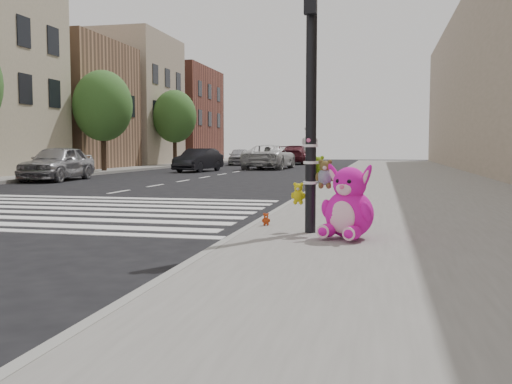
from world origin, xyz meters
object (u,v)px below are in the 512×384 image
(signal_pole, at_px, (313,121))
(car_dark_far, at_px, (199,160))
(car_white_near, at_px, (270,157))
(red_teddy, at_px, (266,219))
(car_silver_far, at_px, (58,163))
(pink_bunny, at_px, (348,208))

(signal_pole, relative_size, car_dark_far, 0.98)
(car_dark_far, bearing_deg, car_white_near, 64.72)
(red_teddy, distance_m, car_white_near, 27.97)
(car_silver_far, bearing_deg, signal_pole, -51.78)
(red_teddy, xyz_separation_m, car_white_near, (-5.30, 27.46, 0.54))
(car_silver_far, relative_size, car_white_near, 0.78)
(car_dark_far, bearing_deg, signal_pole, -60.43)
(red_teddy, distance_m, car_dark_far, 24.03)
(signal_pole, relative_size, pink_bunny, 3.74)
(car_white_near, bearing_deg, signal_pole, 104.66)
(car_white_near, bearing_deg, car_dark_far, 59.55)
(pink_bunny, distance_m, car_white_near, 29.28)
(car_dark_far, bearing_deg, pink_bunny, -59.64)
(red_teddy, bearing_deg, car_dark_far, 90.50)
(signal_pole, height_order, car_white_near, signal_pole)
(red_teddy, bearing_deg, car_white_near, 80.65)
(signal_pole, xyz_separation_m, red_teddy, (-0.82, 0.59, -1.57))
(pink_bunny, distance_m, car_dark_far, 25.51)
(pink_bunny, bearing_deg, car_silver_far, 155.09)
(signal_pole, height_order, pink_bunny, signal_pole)
(pink_bunny, relative_size, car_white_near, 0.19)
(car_white_near, bearing_deg, red_teddy, 103.27)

